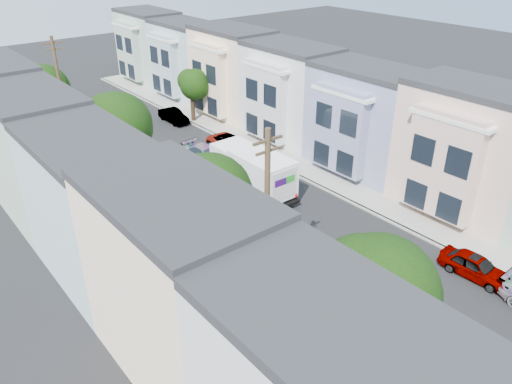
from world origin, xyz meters
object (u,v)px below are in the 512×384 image
(parked_right_b, at_px, (475,266))
(parked_right_d, at_px, (174,116))
(tree_c, at_px, (209,197))
(tree_d, at_px, (117,127))
(lead_sedan, at_px, (207,155))
(parked_right_c, at_px, (231,145))
(parked_left_d, at_px, (190,221))
(tree_far_r, at_px, (194,85))
(utility_pole_far, at_px, (63,98))
(parked_left_c, at_px, (324,322))
(utility_pole_near, at_px, (267,229))
(fedex_truck, at_px, (253,170))
(tree_b, at_px, (376,295))
(tree_e, at_px, (43,91))

(parked_right_b, height_order, parked_right_d, parked_right_b)
(tree_c, bearing_deg, tree_d, 90.00)
(lead_sedan, height_order, parked_right_c, lead_sedan)
(lead_sedan, xyz_separation_m, parked_left_d, (-6.80, -8.08, -0.01))
(tree_far_r, bearing_deg, utility_pole_far, -176.81)
(lead_sedan, xyz_separation_m, parked_left_c, (-6.80, -20.10, -0.11))
(tree_far_r, relative_size, parked_right_b, 1.26)
(utility_pole_near, bearing_deg, tree_d, 90.01)
(tree_far_r, bearing_deg, utility_pole_near, -116.27)
(fedex_truck, relative_size, parked_right_c, 1.41)
(fedex_truck, bearing_deg, tree_c, -142.58)
(tree_b, bearing_deg, utility_pole_far, 90.00)
(tree_b, relative_size, parked_right_d, 1.93)
(tree_far_r, xyz_separation_m, parked_left_d, (-11.79, -17.47, -3.02))
(tree_c, distance_m, utility_pole_near, 4.82)
(tree_e, height_order, parked_right_c, tree_e)
(parked_right_c, bearing_deg, parked_left_d, -139.18)
(tree_far_r, height_order, lead_sedan, tree_far_r)
(tree_c, height_order, parked_left_d, tree_c)
(parked_left_d, bearing_deg, lead_sedan, 45.90)
(utility_pole_far, bearing_deg, parked_right_b, -70.16)
(tree_d, relative_size, utility_pole_near, 0.80)
(tree_e, relative_size, utility_pole_far, 0.70)
(tree_c, relative_size, utility_pole_far, 0.72)
(utility_pole_far, distance_m, fedex_truck, 17.48)
(lead_sedan, bearing_deg, parked_right_d, 68.63)
(tree_far_r, distance_m, parked_right_c, 9.47)
(fedex_truck, xyz_separation_m, parked_right_c, (3.42, 7.30, -1.20))
(utility_pole_near, relative_size, parked_right_d, 2.51)
(tree_c, bearing_deg, parked_right_c, 49.64)
(parked_right_b, bearing_deg, tree_far_r, 84.19)
(utility_pole_far, bearing_deg, tree_e, 90.02)
(tree_d, distance_m, utility_pole_near, 15.70)
(utility_pole_far, relative_size, fedex_truck, 1.41)
(tree_d, relative_size, parked_right_b, 1.90)
(fedex_truck, distance_m, parked_left_d, 6.65)
(tree_e, bearing_deg, fedex_truck, -69.12)
(fedex_truck, height_order, parked_right_c, fedex_truck)
(tree_c, height_order, fedex_truck, tree_c)
(tree_far_r, bearing_deg, parked_left_c, -111.80)
(tree_d, bearing_deg, parked_left_c, -85.65)
(tree_c, relative_size, parked_right_c, 1.44)
(tree_c, xyz_separation_m, parked_right_c, (11.20, 13.18, -4.15))
(tree_c, height_order, lead_sedan, tree_c)
(parked_left_d, xyz_separation_m, parked_right_c, (9.80, 8.72, -0.02))
(tree_b, bearing_deg, tree_d, 90.00)
(utility_pole_near, bearing_deg, fedex_truck, 53.95)
(parked_left_c, bearing_deg, fedex_truck, 64.52)
(tree_e, xyz_separation_m, parked_right_c, (11.20, -13.11, -3.94))
(utility_pole_near, bearing_deg, tree_far_r, 63.73)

